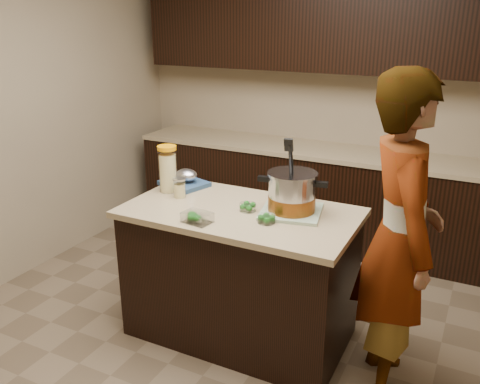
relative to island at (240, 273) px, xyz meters
The scene contains 13 objects.
ground_plane 0.45m from the island, ahead, with size 4.00×4.00×0.00m, color brown.
room_shell 1.26m from the island, ahead, with size 4.04×4.04×2.72m.
back_cabinets 1.81m from the island, 90.00° to the left, with size 3.60×0.63×2.33m.
island is the anchor object (origin of this frame).
dish_towel 0.56m from the island, 17.98° to the left, with size 0.36×0.36×0.02m, color #629262.
stock_pot 0.65m from the island, 17.95° to the left, with size 0.43×0.35×0.44m.
lemonade_pitcher 0.85m from the island, behind, with size 0.17×0.17×0.32m.
mason_jar 0.69m from the island, behind, with size 0.09×0.09×0.14m.
broccoli_tub_left 0.47m from the island, 11.05° to the left, with size 0.14×0.14×0.05m.
broccoli_tub_right 0.54m from the island, 25.88° to the right, with size 0.12×0.12×0.05m.
broccoli_tub_rect 0.57m from the island, 115.66° to the right, with size 0.18×0.14×0.06m.
blue_tray 0.78m from the island, 156.41° to the left, with size 0.37×0.33×0.12m.
person 1.08m from the island, ahead, with size 0.67×0.44×1.83m, color gray.
Camera 1 is at (1.33, -2.65, 2.07)m, focal length 38.00 mm.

